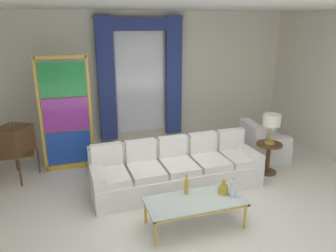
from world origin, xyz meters
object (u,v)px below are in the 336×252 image
Objects in this scene: bottle_amber_squat at (186,186)px; peacock_figurine at (100,162)px; couch_white_long at (176,169)px; bottle_crystal_tall at (233,188)px; armchair_white at (262,146)px; stained_glass_divider at (66,117)px; table_lamp_brass at (272,121)px; coffee_table at (195,202)px; vintage_tv at (14,141)px; round_side_table at (268,155)px; bottle_blue_decanter at (223,189)px.

bottle_amber_squat reaches higher than peacock_figurine.
bottle_amber_squat is (-0.18, -1.01, 0.23)m from couch_white_long.
armchair_white is at bearing 47.65° from bottle_crystal_tall.
stained_glass_divider is 1.06m from peacock_figurine.
bottle_amber_squat is 2.77m from armchair_white.
table_lamp_brass is (3.05, -0.94, 0.81)m from peacock_figurine.
coffee_table is 2.38m from table_lamp_brass.
bottle_amber_squat is 0.23× the size of vintage_tv.
bottle_amber_squat is 2.81m from stained_glass_divider.
armchair_white is (2.09, 0.55, -0.02)m from couch_white_long.
stained_glass_divider reaches higher than coffee_table.
couch_white_long reaches higher than coffee_table.
bottle_amber_squat is 2.24m from round_side_table.
bottle_crystal_tall is 0.56× the size of round_side_table.
peacock_figurine is at bearing -35.79° from stained_glass_divider.
coffee_table is at bearing -149.31° from round_side_table.
armchair_white reaches higher than round_side_table.
bottle_crystal_tall is 0.55× the size of peacock_figurine.
bottle_blue_decanter is (0.33, -1.17, 0.18)m from couch_white_long.
table_lamp_brass is (4.51, -1.19, 0.30)m from vintage_tv.
armchair_white is at bearing 34.47° from bottle_amber_squat.
coffee_table is at bearing -77.05° from bottle_amber_squat.
armchair_white is (4.77, -0.58, -0.44)m from vintage_tv.
armchair_white is 1.49× the size of peacock_figurine.
bottle_amber_squat is at bearing 154.70° from bottle_crystal_tall.
round_side_table is at bearing -20.24° from stained_glass_divider.
round_side_table is (-0.26, -0.60, 0.07)m from armchair_white.
table_lamp_brass is (2.02, 0.96, 0.49)m from bottle_amber_squat.
bottle_blue_decanter reaches higher than coffee_table.
bottle_crystal_tall is 0.66m from bottle_amber_squat.
round_side_table is (2.02, 0.96, -0.18)m from bottle_amber_squat.
coffee_table is 1.02× the size of vintage_tv.
bottle_amber_squat is at bearing -55.46° from stained_glass_divider.
bottle_crystal_tall is 1.89m from round_side_table.
table_lamp_brass reaches higher than armchair_white.
bottle_crystal_tall is at bearing -53.15° from peacock_figurine.
bottle_blue_decanter is at bearing -37.56° from vintage_tv.
round_side_table is 0.67m from table_lamp_brass.
peacock_figurine is at bearing 162.92° from table_lamp_brass.
peacock_figurine is at bearing 126.85° from bottle_crystal_tall.
round_side_table is at bearing 41.03° from bottle_crystal_tall.
vintage_tv reaches higher than bottle_crystal_tall.
couch_white_long is 4.94× the size of round_side_table.
round_side_table is at bearing 36.52° from bottle_blue_decanter.
vintage_tv is (-3.09, 2.43, 0.19)m from bottle_crystal_tall.
couch_white_long is 9.57× the size of bottle_amber_squat.
bottle_blue_decanter is 0.11× the size of stained_glass_divider.
round_side_table is (1.51, 1.12, -0.13)m from bottle_blue_decanter.
round_side_table is (4.51, -1.19, -0.37)m from vintage_tv.
vintage_tv reaches higher than round_side_table.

